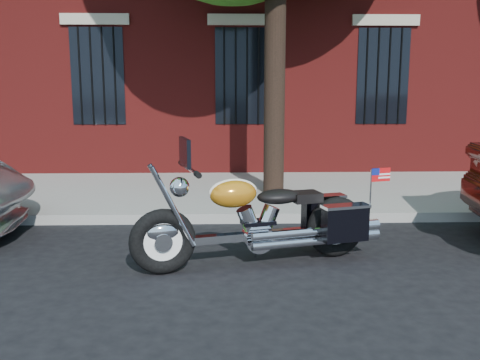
{
  "coord_description": "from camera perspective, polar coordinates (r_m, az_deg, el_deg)",
  "views": [
    {
      "loc": [
        -0.37,
        -6.37,
        2.03
      ],
      "look_at": [
        -0.16,
        0.8,
        0.75
      ],
      "focal_mm": 40.0,
      "sensor_mm": 36.0,
      "label": 1
    }
  ],
  "objects": [
    {
      "name": "ground",
      "position": [
        6.69,
        1.55,
        -7.54
      ],
      "size": [
        120.0,
        120.0,
        0.0
      ],
      "primitive_type": "plane",
      "color": "black",
      "rests_on": "ground"
    },
    {
      "name": "curb",
      "position": [
        8.0,
        1.0,
        -4.02
      ],
      "size": [
        40.0,
        0.16,
        0.15
      ],
      "primitive_type": "cube",
      "color": "gray",
      "rests_on": "ground"
    },
    {
      "name": "sidewalk",
      "position": [
        9.83,
        0.48,
        -1.34
      ],
      "size": [
        40.0,
        3.6,
        0.15
      ],
      "primitive_type": "cube",
      "color": "gray",
      "rests_on": "ground"
    },
    {
      "name": "motorcycle",
      "position": [
        6.08,
        2.8,
        -4.49
      ],
      "size": [
        2.92,
        1.29,
        1.47
      ],
      "rotation": [
        0.0,
        0.0,
        0.27
      ],
      "color": "black",
      "rests_on": "ground"
    }
  ]
}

